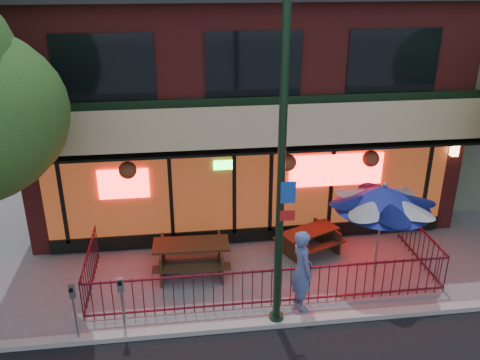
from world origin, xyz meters
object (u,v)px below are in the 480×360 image
Objects in this scene: parking_meter_near at (122,298)px; parking_meter_far at (74,304)px; street_light at (281,192)px; patio_umbrella at (383,197)px; pedestrian at (302,270)px; picnic_table_right at (309,238)px; picnic_table_left at (191,253)px.

parking_meter_near is 0.96m from parking_meter_far.
parking_meter_near is (-3.24, -0.08, -2.15)m from street_light.
patio_umbrella reaches higher than parking_meter_near.
pedestrian is at bearing 37.52° from street_light.
parking_meter_far reaches higher than picnic_table_right.
pedestrian is at bearing -109.06° from picnic_table_right.
parking_meter_far is at bearing 86.34° from pedestrian.
picnic_table_right is 1.39× the size of parking_meter_far.
picnic_table_right is at bearing -29.54° from pedestrian.
parking_meter_near reaches higher than picnic_table_right.
patio_umbrella is at bearing 14.06° from parking_meter_near.
parking_meter_near is at bearing -122.32° from picnic_table_left.
picnic_table_right is 2.60m from patio_umbrella.
parking_meter_near is at bearing -148.46° from picnic_table_right.
street_light is 3.61× the size of picnic_table_right.
picnic_table_left is 0.75× the size of patio_umbrella.
patio_umbrella is (4.54, -0.85, 1.67)m from picnic_table_left.
parking_meter_near is (-4.69, -2.88, 0.56)m from picnic_table_right.
parking_meter_near is (-1.49, -2.36, 0.47)m from picnic_table_left.
parking_meter_far is at bearing -167.80° from patio_umbrella.
picnic_table_right is (3.20, 0.52, -0.09)m from picnic_table_left.
street_light is at bearing -152.78° from patio_umbrella.
parking_meter_near is (-6.03, -1.51, -1.21)m from patio_umbrella.
parking_meter_far is (-6.99, -1.51, -1.26)m from patio_umbrella.
street_light reaches higher than parking_meter_near.
parking_meter_near is 1.06× the size of parking_meter_far.
parking_meter_far is (-4.86, -0.58, -0.03)m from pedestrian.
pedestrian reaches higher than picnic_table_left.
patio_umbrella reaches higher than parking_meter_far.
pedestrian is 1.32× the size of parking_meter_near.
patio_umbrella reaches higher than picnic_table_left.
picnic_table_left is at bearing -170.71° from picnic_table_right.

